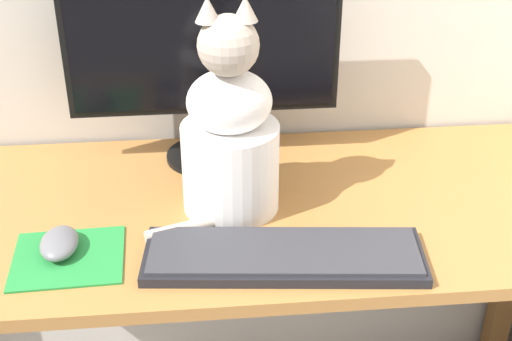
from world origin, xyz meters
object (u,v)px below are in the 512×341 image
keyboard (284,255)px  cat (230,135)px  monitor (203,53)px  computer_mouse_left (59,243)px

keyboard → cat: bearing=119.2°
monitor → computer_mouse_left: 0.46m
monitor → computer_mouse_left: (-0.26, -0.31, -0.21)m
monitor → keyboard: size_ratio=1.12×
keyboard → cat: (-0.08, 0.18, 0.14)m
monitor → keyboard: (0.12, -0.37, -0.22)m
keyboard → computer_mouse_left: bearing=177.0°
monitor → cat: size_ratio=1.33×
keyboard → cat: 0.24m
computer_mouse_left → cat: bearing=21.7°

